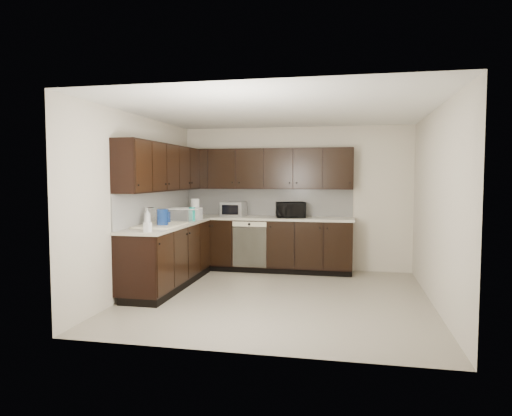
{
  "coord_description": "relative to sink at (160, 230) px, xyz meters",
  "views": [
    {
      "loc": [
        0.93,
        -6.01,
        1.64
      ],
      "look_at": [
        -0.42,
        0.6,
        1.17
      ],
      "focal_mm": 32.0,
      "sensor_mm": 36.0,
      "label": 1
    }
  ],
  "objects": [
    {
      "name": "wall_left",
      "position": [
        -0.32,
        0.01,
        0.37
      ],
      "size": [
        0.02,
        4.0,
        2.5
      ],
      "primitive_type": "cube",
      "color": "beige",
      "rests_on": "floor"
    },
    {
      "name": "teal_tumbler",
      "position": [
        0.2,
        0.78,
        0.17
      ],
      "size": [
        0.11,
        0.11,
        0.21
      ],
      "primitive_type": "cylinder",
      "rotation": [
        0.0,
        0.0,
        0.11
      ],
      "color": "#0D9888",
      "rests_on": "countertop"
    },
    {
      "name": "countertop",
      "position": [
        0.67,
        1.12,
        0.04
      ],
      "size": [
        3.03,
        2.83,
        0.04
      ],
      "color": "#B3AE9C",
      "rests_on": "lower_cabinets"
    },
    {
      "name": "ceiling",
      "position": [
        1.68,
        0.01,
        1.62
      ],
      "size": [
        4.0,
        4.0,
        0.0
      ],
      "primitive_type": "plane",
      "rotation": [
        3.14,
        0.0,
        0.0
      ],
      "color": "white",
      "rests_on": "wall_back"
    },
    {
      "name": "toaster_oven",
      "position": [
        0.63,
        1.7,
        0.19
      ],
      "size": [
        0.43,
        0.33,
        0.25
      ],
      "primitive_type": "cube",
      "rotation": [
        0.0,
        0.0,
        -0.09
      ],
      "color": "#BCBDBF",
      "rests_on": "countertop"
    },
    {
      "name": "dishwasher",
      "position": [
        0.98,
        1.42,
        -0.33
      ],
      "size": [
        0.58,
        0.04,
        0.78
      ],
      "color": "beige",
      "rests_on": "lower_cabinets"
    },
    {
      "name": "upper_cabinets",
      "position": [
        0.58,
        1.22,
        0.89
      ],
      "size": [
        3.0,
        2.8,
        0.7
      ],
      "color": "black",
      "rests_on": "wall_back"
    },
    {
      "name": "sink",
      "position": [
        0.0,
        0.0,
        0.0
      ],
      "size": [
        0.54,
        0.82,
        0.42
      ],
      "color": "beige",
      "rests_on": "countertop"
    },
    {
      "name": "wall_front",
      "position": [
        1.68,
        -1.99,
        0.37
      ],
      "size": [
        4.0,
        0.02,
        2.5
      ],
      "primitive_type": "cube",
      "color": "beige",
      "rests_on": "floor"
    },
    {
      "name": "blue_pitcher",
      "position": [
        0.06,
        -0.04,
        0.18
      ],
      "size": [
        0.18,
        0.18,
        0.24
      ],
      "primitive_type": "cylinder",
      "rotation": [
        0.0,
        0.0,
        -0.11
      ],
      "color": "navy",
      "rests_on": "countertop"
    },
    {
      "name": "backsplash",
      "position": [
        0.46,
        1.33,
        0.3
      ],
      "size": [
        3.0,
        2.8,
        0.48
      ],
      "color": "silver",
      "rests_on": "countertop"
    },
    {
      "name": "paper_towel_roll",
      "position": [
        0.05,
        1.36,
        0.22
      ],
      "size": [
        0.18,
        0.18,
        0.32
      ],
      "primitive_type": "cylinder",
      "rotation": [
        0.0,
        0.0,
        -0.31
      ],
      "color": "silver",
      "rests_on": "countertop"
    },
    {
      "name": "soap_bottle_a",
      "position": [
        0.13,
        -0.69,
        0.15
      ],
      "size": [
        0.09,
        0.09,
        0.18
      ],
      "primitive_type": "imported",
      "rotation": [
        0.0,
        0.0,
        -0.17
      ],
      "color": "gray",
      "rests_on": "countertop"
    },
    {
      "name": "floor",
      "position": [
        1.68,
        0.01,
        -0.88
      ],
      "size": [
        4.0,
        4.0,
        0.0
      ],
      "primitive_type": "plane",
      "color": "gray",
      "rests_on": "ground"
    },
    {
      "name": "microwave",
      "position": [
        1.64,
        1.67,
        0.19
      ],
      "size": [
        0.54,
        0.44,
        0.26
      ],
      "primitive_type": "imported",
      "rotation": [
        0.0,
        0.0,
        0.28
      ],
      "color": "black",
      "rests_on": "countertop"
    },
    {
      "name": "wall_back",
      "position": [
        1.68,
        2.01,
        0.37
      ],
      "size": [
        4.0,
        0.02,
        2.5
      ],
      "primitive_type": "cube",
      "color": "beige",
      "rests_on": "floor"
    },
    {
      "name": "lower_cabinets",
      "position": [
        0.67,
        1.12,
        -0.47
      ],
      "size": [
        3.0,
        2.8,
        0.9
      ],
      "color": "black",
      "rests_on": "floor"
    },
    {
      "name": "wall_right",
      "position": [
        3.68,
        0.01,
        0.37
      ],
      "size": [
        0.02,
        4.0,
        2.5
      ],
      "primitive_type": "cube",
      "color": "beige",
      "rests_on": "floor"
    },
    {
      "name": "storage_bin",
      "position": [
        0.03,
        0.88,
        0.15
      ],
      "size": [
        0.57,
        0.5,
        0.19
      ],
      "primitive_type": "cube",
      "rotation": [
        0.0,
        0.0,
        -0.39
      ],
      "color": "white",
      "rests_on": "countertop"
    },
    {
      "name": "soap_bottle_b",
      "position": [
        -0.13,
        -0.13,
        0.19
      ],
      "size": [
        0.12,
        0.12,
        0.26
      ],
      "primitive_type": "imported",
      "rotation": [
        0.0,
        0.0,
        0.27
      ],
      "color": "gray",
      "rests_on": "countertop"
    }
  ]
}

